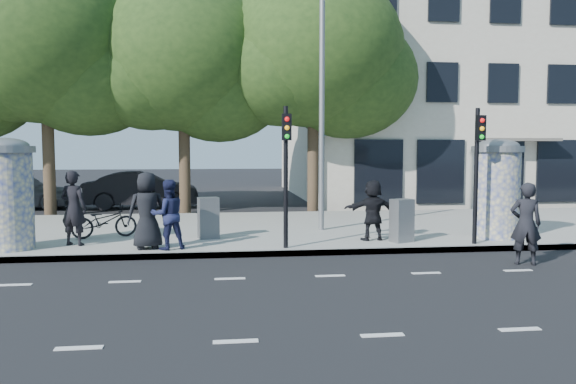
{
  "coord_description": "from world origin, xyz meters",
  "views": [
    {
      "loc": [
        -2.21,
        -9.47,
        2.56
      ],
      "look_at": [
        -0.59,
        3.5,
        1.53
      ],
      "focal_mm": 35.0,
      "sensor_mm": 36.0,
      "label": 1
    }
  ],
  "objects": [
    {
      "name": "ground",
      "position": [
        0.0,
        0.0,
        0.0
      ],
      "size": [
        120.0,
        120.0,
        0.0
      ],
      "primitive_type": "plane",
      "color": "black",
      "rests_on": "ground"
    },
    {
      "name": "sidewalk",
      "position": [
        0.0,
        7.5,
        0.07
      ],
      "size": [
        40.0,
        8.0,
        0.15
      ],
      "primitive_type": "cube",
      "color": "gray",
      "rests_on": "ground"
    },
    {
      "name": "curb",
      "position": [
        0.0,
        3.55,
        0.07
      ],
      "size": [
        40.0,
        0.1,
        0.16
      ],
      "primitive_type": "cube",
      "color": "slate",
      "rests_on": "ground"
    },
    {
      "name": "lane_dash_near",
      "position": [
        0.0,
        -2.2,
        0.0
      ],
      "size": [
        32.0,
        0.12,
        0.01
      ],
      "primitive_type": "cube",
      "color": "silver",
      "rests_on": "ground"
    },
    {
      "name": "lane_dash_far",
      "position": [
        0.0,
        1.4,
        0.0
      ],
      "size": [
        32.0,
        0.12,
        0.01
      ],
      "primitive_type": "cube",
      "color": "silver",
      "rests_on": "ground"
    },
    {
      "name": "ad_column_left",
      "position": [
        -7.2,
        4.5,
        1.54
      ],
      "size": [
        1.36,
        1.36,
        2.65
      ],
      "color": "beige",
      "rests_on": "sidewalk"
    },
    {
      "name": "ad_column_right",
      "position": [
        5.2,
        4.7,
        1.54
      ],
      "size": [
        1.36,
        1.36,
        2.65
      ],
      "color": "beige",
      "rests_on": "sidewalk"
    },
    {
      "name": "traffic_pole_near",
      "position": [
        -0.6,
        3.79,
        2.23
      ],
      "size": [
        0.22,
        0.31,
        3.4
      ],
      "color": "black",
      "rests_on": "sidewalk"
    },
    {
      "name": "traffic_pole_far",
      "position": [
        4.2,
        3.79,
        2.23
      ],
      "size": [
        0.22,
        0.31,
        3.4
      ],
      "color": "black",
      "rests_on": "sidewalk"
    },
    {
      "name": "street_lamp",
      "position": [
        0.8,
        6.63,
        4.79
      ],
      "size": [
        0.25,
        0.93,
        8.0
      ],
      "color": "slate",
      "rests_on": "sidewalk"
    },
    {
      "name": "tree_mid_left",
      "position": [
        -8.5,
        12.5,
        6.5
      ],
      "size": [
        7.2,
        7.2,
        9.57
      ],
      "color": "#38281C",
      "rests_on": "ground"
    },
    {
      "name": "tree_near_left",
      "position": [
        -3.5,
        12.7,
        6.06
      ],
      "size": [
        6.8,
        6.8,
        8.97
      ],
      "color": "#38281C",
      "rests_on": "ground"
    },
    {
      "name": "tree_center",
      "position": [
        1.5,
        12.3,
        6.31
      ],
      "size": [
        7.0,
        7.0,
        9.3
      ],
      "color": "#38281C",
      "rests_on": "ground"
    },
    {
      "name": "building",
      "position": [
        12.0,
        19.99,
        5.99
      ],
      "size": [
        20.3,
        15.85,
        12.0
      ],
      "color": "#B7AD9A",
      "rests_on": "ground"
    },
    {
      "name": "ped_a",
      "position": [
        -3.9,
        4.11,
        1.08
      ],
      "size": [
        1.03,
        0.81,
        1.85
      ],
      "primitive_type": "imported",
      "rotation": [
        0.0,
        0.0,
        3.42
      ],
      "color": "black",
      "rests_on": "sidewalk"
    },
    {
      "name": "ped_b",
      "position": [
        -5.76,
        4.85,
        1.08
      ],
      "size": [
        0.79,
        0.65,
        1.86
      ],
      "primitive_type": "imported",
      "rotation": [
        0.0,
        0.0,
        2.8
      ],
      "color": "black",
      "rests_on": "sidewalk"
    },
    {
      "name": "ped_c",
      "position": [
        -3.4,
        3.99,
        0.98
      ],
      "size": [
        0.97,
        0.86,
        1.67
      ],
      "primitive_type": "imported",
      "rotation": [
        0.0,
        0.0,
        3.48
      ],
      "color": "#191D40",
      "rests_on": "sidewalk"
    },
    {
      "name": "ped_f",
      "position": [
        1.79,
        4.69,
        0.94
      ],
      "size": [
        1.51,
        0.66,
        1.58
      ],
      "primitive_type": "imported",
      "rotation": [
        0.0,
        0.0,
        3.23
      ],
      "color": "black",
      "rests_on": "sidewalk"
    },
    {
      "name": "man_road",
      "position": [
        4.47,
        1.97,
        0.91
      ],
      "size": [
        0.76,
        0.62,
        1.81
      ],
      "primitive_type": "imported",
      "rotation": [
        0.0,
        0.0,
        2.82
      ],
      "color": "black",
      "rests_on": "ground"
    },
    {
      "name": "bicycle",
      "position": [
        -5.26,
        5.98,
        0.6
      ],
      "size": [
        1.07,
        1.8,
        0.89
      ],
      "primitive_type": "imported",
      "rotation": [
        0.0,
        0.0,
        1.87
      ],
      "color": "black",
      "rests_on": "sidewalk"
    },
    {
      "name": "cabinet_left",
      "position": [
        -2.48,
        5.54,
        0.7
      ],
      "size": [
        0.6,
        0.49,
        1.1
      ],
      "primitive_type": "cube",
      "rotation": [
        0.0,
        0.0,
        0.23
      ],
      "color": "#5C5E61",
      "rests_on": "sidewalk"
    },
    {
      "name": "cabinet_right",
      "position": [
        2.46,
        4.35,
        0.7
      ],
      "size": [
        0.63,
        0.55,
        1.1
      ],
      "primitive_type": "cube",
      "rotation": [
        0.0,
        0.0,
        0.38
      ],
      "color": "slate",
      "rests_on": "sidewalk"
    },
    {
      "name": "car_left",
      "position": [
        -10.56,
        15.27,
        0.78
      ],
      "size": [
        1.97,
        4.63,
        1.56
      ],
      "primitive_type": "imported",
      "rotation": [
        0.0,
        0.0,
        1.54
      ],
      "color": "#57595E",
      "rests_on": "ground"
    },
    {
      "name": "car_mid",
      "position": [
        -5.44,
        14.87,
        0.78
      ],
      "size": [
        1.84,
        4.8,
        1.56
      ],
      "primitive_type": "imported",
      "rotation": [
        0.0,
        0.0,
        1.61
      ],
      "color": "black",
      "rests_on": "ground"
    }
  ]
}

